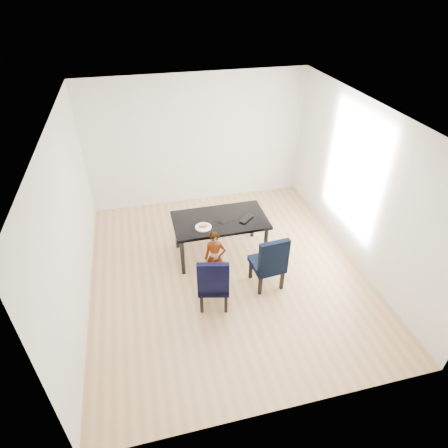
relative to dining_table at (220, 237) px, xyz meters
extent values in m
cube|color=tan|center=(0.00, -0.50, -0.38)|extent=(4.50, 5.00, 0.01)
cube|color=white|center=(0.00, -0.50, 2.33)|extent=(4.50, 5.00, 0.01)
cube|color=white|center=(0.00, 2.00, 0.98)|extent=(4.50, 0.01, 2.70)
cube|color=silver|center=(0.00, -3.00, 0.98)|extent=(4.50, 0.01, 2.70)
cube|color=silver|center=(-2.25, -0.50, 0.98)|extent=(0.01, 5.00, 2.70)
cube|color=silver|center=(2.25, -0.50, 0.98)|extent=(0.01, 5.00, 2.70)
cube|color=black|center=(0.00, 0.00, 0.00)|extent=(1.60, 0.90, 0.75)
cube|color=black|center=(-0.37, -1.15, 0.10)|extent=(0.55, 0.57, 0.95)
cube|color=black|center=(0.55, -0.92, 0.12)|extent=(0.52, 0.53, 0.99)
imported|color=orange|center=(-0.23, -0.65, 0.10)|extent=(0.39, 0.31, 0.94)
cylinder|color=white|center=(-0.32, -0.18, 0.38)|extent=(0.34, 0.34, 0.01)
ellipsoid|color=#B66E41|center=(-0.32, -0.19, 0.42)|extent=(0.17, 0.09, 0.06)
imported|color=black|center=(0.41, -0.07, 0.39)|extent=(0.37, 0.36, 0.02)
torus|color=black|center=(-0.04, -0.15, 0.38)|extent=(0.15, 0.15, 0.01)
camera|label=1|loc=(-1.19, -5.14, 3.94)|focal=30.00mm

